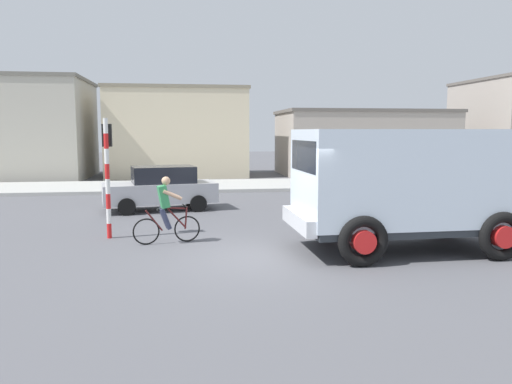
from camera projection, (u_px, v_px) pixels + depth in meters
ground_plane at (265, 258)px, 11.31m from camera, size 120.00×120.00×0.00m
sidewalk_far at (220, 185)px, 25.70m from camera, size 80.00×5.00×0.16m
truck_foreground at (408, 181)px, 11.84m from camera, size 5.46×2.92×2.90m
cyclist at (166, 210)px, 12.66m from camera, size 1.70×0.57×1.72m
traffic_light_pole at (107, 161)px, 13.21m from camera, size 0.24×0.43×3.20m
car_red_near at (161, 188)px, 18.09m from camera, size 4.24×2.41×1.60m
pedestrian_near_kerb at (353, 180)px, 20.88m from camera, size 0.34×0.22×1.62m
building_corner_left at (7, 129)px, 30.16m from camera, size 9.68×7.19×6.05m
building_mid_block at (178, 132)px, 31.96m from camera, size 8.82×5.31×5.61m
building_corner_right at (363, 142)px, 33.38m from camera, size 11.17×6.28×4.25m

